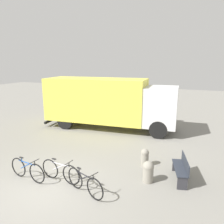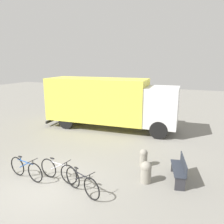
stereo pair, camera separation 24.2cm
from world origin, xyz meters
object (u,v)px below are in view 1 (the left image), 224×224
Objects in this scene: park_bench at (182,168)px; bollard_far_bench at (145,157)px; delivery_truck at (108,101)px; bicycle_middle at (60,171)px; bicycle_far at (85,183)px; bollard_near_bench at (148,171)px; bicycle_near at (27,170)px.

bollard_far_bench is (-1.53, 0.61, -0.08)m from park_bench.
delivery_truck is 4.94× the size of bicycle_middle.
bicycle_middle is 1.05× the size of bicycle_far.
bicycle_middle is at bearing -175.66° from bicycle_far.
park_bench is 0.85× the size of bicycle_middle.
bicycle_far is 3.03m from bollard_far_bench.
bicycle_middle is at bearing 99.49° from park_bench.
bicycle_middle is 2.32× the size of bollard_far_bench.
bollard_far_bench is at bearing 48.98° from bicycle_middle.
bollard_near_bench is at bearing 27.69° from bicycle_middle.
bicycle_near is 2.16× the size of bollard_near_bench.
bicycle_near is 4.63m from bollard_far_bench.
bicycle_far is 2.21× the size of bollard_far_bench.
bollard_near_bench is (1.78, 1.51, 0.03)m from bicycle_far.
bicycle_near is at bearing -159.26° from bicycle_far.
park_bench is 5.69m from bicycle_near.
delivery_truck reaches higher than bicycle_near.
delivery_truck is 7.47m from bicycle_far.
bollard_far_bench is (-0.42, 1.19, -0.03)m from bollard_near_bench.
bollard_near_bench is at bearing 27.32° from bicycle_near.
delivery_truck is at bearing 125.50° from bollard_near_bench.
bicycle_middle is 2.16× the size of bollard_near_bench.
delivery_truck reaches higher than park_bench.
bollard_near_bench is at bearing 60.54° from bicycle_far.
bollard_far_bench is (2.55, 2.36, 0.00)m from bicycle_middle.
bicycle_far is 2.05× the size of bollard_near_bench.
park_bench is at bearing -21.76° from bollard_far_bench.
delivery_truck is 5.80× the size of park_bench.
delivery_truck is 11.49× the size of bollard_far_bench.
park_bench reaches higher than bicycle_middle.
delivery_truck is at bearing 104.38° from bicycle_middle.
delivery_truck is at bearing 127.27° from bicycle_far.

